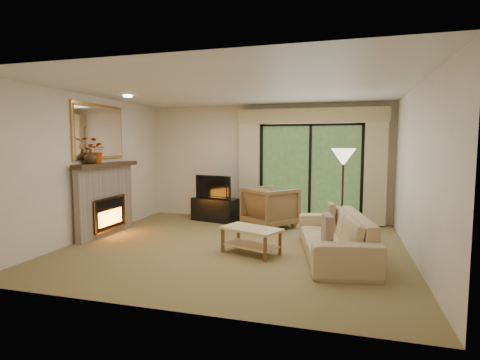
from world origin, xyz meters
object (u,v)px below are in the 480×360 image
(media_console, at_px, (215,209))
(sofa, at_px, (334,235))
(coffee_table, at_px, (251,241))
(armchair, at_px, (270,207))

(media_console, distance_m, sofa, 3.35)
(media_console, xyz_separation_m, coffee_table, (1.39, -2.25, -0.05))
(armchair, distance_m, sofa, 2.19)
(media_console, bearing_deg, armchair, 0.28)
(sofa, bearing_deg, media_console, -138.77)
(coffee_table, bearing_deg, sofa, 31.16)
(sofa, height_order, coffee_table, sofa)
(media_console, distance_m, armchair, 1.36)
(sofa, xyz_separation_m, coffee_table, (-1.26, -0.21, -0.12))
(media_console, height_order, sofa, sofa)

